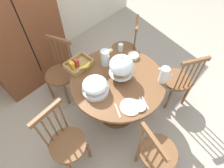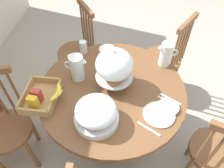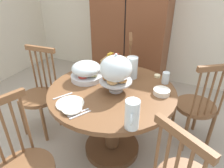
% 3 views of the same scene
% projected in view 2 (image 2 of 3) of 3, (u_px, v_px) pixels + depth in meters
% --- Properties ---
extents(ground_plane, '(10.00, 10.00, 0.00)m').
position_uv_depth(ground_plane, '(111.00, 133.00, 2.23)').
color(ground_plane, '#A89E8E').
extents(dining_table, '(1.13, 1.13, 0.74)m').
position_uv_depth(dining_table, '(112.00, 106.00, 1.83)').
color(dining_table, brown).
rests_on(dining_table, ground_plane).
extents(windsor_chair_near_window, '(0.46, 0.46, 0.97)m').
position_uv_depth(windsor_chair_near_window, '(78.00, 52.00, 2.40)').
color(windsor_chair_near_window, brown).
rests_on(windsor_chair_near_window, ground_plane).
extents(windsor_chair_by_cabinet, '(0.43, 0.43, 0.97)m').
position_uv_depth(windsor_chair_by_cabinet, '(7.00, 128.00, 1.76)').
color(windsor_chair_by_cabinet, brown).
rests_on(windsor_chair_by_cabinet, ground_plane).
extents(windsor_chair_far_side, '(0.43, 0.43, 0.97)m').
position_uv_depth(windsor_chair_far_side, '(216.00, 155.00, 1.61)').
color(windsor_chair_far_side, brown).
rests_on(windsor_chair_far_side, ground_plane).
extents(windsor_chair_host_seat, '(0.46, 0.46, 0.97)m').
position_uv_depth(windsor_chair_host_seat, '(164.00, 59.00, 2.32)').
color(windsor_chair_host_seat, brown).
rests_on(windsor_chair_host_seat, ground_plane).
extents(pastry_stand_with_dome, '(0.28, 0.28, 0.34)m').
position_uv_depth(pastry_stand_with_dome, '(114.00, 66.00, 1.54)').
color(pastry_stand_with_dome, silver).
rests_on(pastry_stand_with_dome, dining_table).
extents(fruit_platter_covered, '(0.30, 0.30, 0.18)m').
position_uv_depth(fruit_platter_covered, '(96.00, 113.00, 1.40)').
color(fruit_platter_covered, silver).
rests_on(fruit_platter_covered, dining_table).
extents(orange_juice_pitcher, '(0.10, 0.18, 0.21)m').
position_uv_depth(orange_juice_pitcher, '(166.00, 55.00, 1.78)').
color(orange_juice_pitcher, silver).
rests_on(orange_juice_pitcher, dining_table).
extents(milk_pitcher, '(0.11, 0.19, 0.21)m').
position_uv_depth(milk_pitcher, '(77.00, 69.00, 1.67)').
color(milk_pitcher, silver).
rests_on(milk_pitcher, dining_table).
extents(cereal_basket, '(0.32, 0.30, 0.12)m').
position_uv_depth(cereal_basket, '(42.00, 97.00, 1.55)').
color(cereal_basket, tan).
rests_on(cereal_basket, dining_table).
extents(china_plate_large, '(0.22, 0.22, 0.01)m').
position_uv_depth(china_plate_large, '(159.00, 114.00, 1.49)').
color(china_plate_large, white).
rests_on(china_plate_large, dining_table).
extents(china_plate_small, '(0.15, 0.15, 0.01)m').
position_uv_depth(china_plate_small, '(168.00, 107.00, 1.52)').
color(china_plate_small, white).
rests_on(china_plate_small, china_plate_large).
extents(cereal_bowl, '(0.14, 0.14, 0.04)m').
position_uv_depth(cereal_bowl, '(107.00, 51.00, 1.93)').
color(cereal_bowl, white).
rests_on(cereal_bowl, dining_table).
extents(drinking_glass, '(0.06, 0.06, 0.11)m').
position_uv_depth(drinking_glass, '(83.00, 47.00, 1.91)').
color(drinking_glass, silver).
rests_on(drinking_glass, dining_table).
extents(butter_dish, '(0.06, 0.06, 0.02)m').
position_uv_depth(butter_dish, '(71.00, 57.00, 1.89)').
color(butter_dish, beige).
rests_on(butter_dish, dining_table).
extents(table_knife, '(0.10, 0.15, 0.01)m').
position_uv_depth(table_knife, '(168.00, 102.00, 1.57)').
color(table_knife, silver).
rests_on(table_knife, dining_table).
extents(dinner_fork, '(0.10, 0.15, 0.01)m').
position_uv_depth(dinner_fork, '(170.00, 99.00, 1.59)').
color(dinner_fork, silver).
rests_on(dinner_fork, dining_table).
extents(soup_spoon, '(0.10, 0.15, 0.01)m').
position_uv_depth(soup_spoon, '(149.00, 129.00, 1.42)').
color(soup_spoon, silver).
rests_on(soup_spoon, dining_table).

